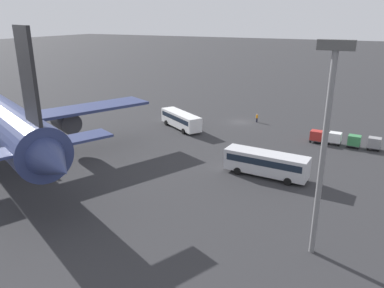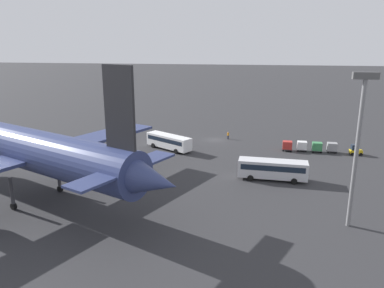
# 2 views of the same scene
# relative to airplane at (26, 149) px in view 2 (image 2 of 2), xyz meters

# --- Properties ---
(ground_plane) EXTENTS (600.00, 600.00, 0.00)m
(ground_plane) POSITION_rel_airplane_xyz_m (-23.03, -37.52, -7.42)
(ground_plane) COLOR #2D2D30
(airplane) EXTENTS (50.35, 43.36, 19.71)m
(airplane) POSITION_rel_airplane_xyz_m (0.00, 0.00, 0.00)
(airplane) COLOR navy
(airplane) RESTS_ON ground
(shuttle_bus_near) EXTENTS (10.68, 8.12, 3.07)m
(shuttle_bus_near) POSITION_rel_airplane_xyz_m (-14.24, -28.17, -5.57)
(shuttle_bus_near) COLOR white
(shuttle_bus_near) RESTS_ON ground
(shuttle_bus_far) EXTENTS (11.29, 3.76, 3.28)m
(shuttle_bus_far) POSITION_rel_airplane_xyz_m (-35.08, -13.26, -5.45)
(shuttle_bus_far) COLOR silver
(shuttle_bus_far) RESTS_ON ground
(baggage_tug) EXTENTS (2.47, 1.74, 2.10)m
(baggage_tug) POSITION_rel_airplane_xyz_m (-52.22, -30.41, -6.47)
(baggage_tug) COLOR gold
(baggage_tug) RESTS_ON ground
(worker_person) EXTENTS (0.38, 0.38, 1.74)m
(worker_person) POSITION_rel_airplane_xyz_m (-26.01, -38.95, -6.55)
(worker_person) COLOR #1E1E2D
(worker_person) RESTS_ON ground
(cargo_cart_grey) EXTENTS (2.10, 1.80, 2.06)m
(cargo_cart_grey) POSITION_rel_airplane_xyz_m (-47.86, -31.15, -6.22)
(cargo_cart_grey) COLOR #38383D
(cargo_cart_grey) RESTS_ON ground
(cargo_cart_green) EXTENTS (2.10, 1.80, 2.06)m
(cargo_cart_green) POSITION_rel_airplane_xyz_m (-44.87, -30.95, -6.22)
(cargo_cart_green) COLOR #38383D
(cargo_cart_green) RESTS_ON ground
(cargo_cart_white) EXTENTS (2.10, 1.80, 2.06)m
(cargo_cart_white) POSITION_rel_airplane_xyz_m (-41.88, -31.24, -6.22)
(cargo_cart_white) COLOR #38383D
(cargo_cart_white) RESTS_ON ground
(cargo_cart_red) EXTENTS (2.10, 1.80, 2.06)m
(cargo_cart_red) POSITION_rel_airplane_xyz_m (-38.89, -30.98, -6.22)
(cargo_cart_red) COLOR #38383D
(cargo_cart_red) RESTS_ON ground
(light_pole) EXTENTS (2.80, 0.70, 18.79)m
(light_pole) POSITION_rel_airplane_xyz_m (-43.67, 1.66, 4.01)
(light_pole) COLOR slate
(light_pole) RESTS_ON ground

